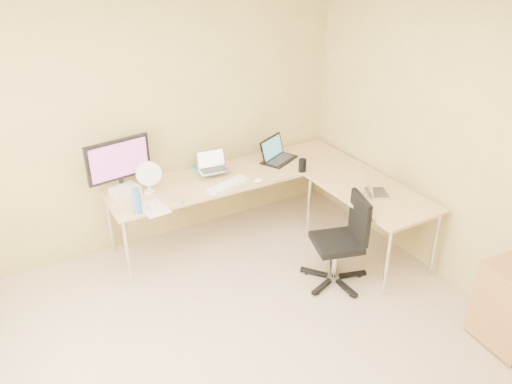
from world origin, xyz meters
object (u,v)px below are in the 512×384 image
monitor (119,166)px  desk_fan (148,178)px  desk_main (236,204)px  laptop_black (279,150)px  water_bottle (137,201)px  keyboard (228,185)px  mug (152,205)px  desk_return (368,223)px  laptop_center (213,162)px  laptop_return (378,184)px  office_chair (337,236)px

monitor → desk_fan: (0.22, -0.15, -0.12)m
desk_main → laptop_black: 0.76m
laptop_black → water_bottle: size_ratio=1.65×
desk_main → monitor: size_ratio=4.24×
desk_main → water_bottle: 1.26m
keyboard → mug: (-0.80, -0.08, 0.03)m
desk_main → desk_return: 1.40m
desk_main → laptop_center: 0.56m
desk_return → laptop_return: laptop_return is taller
laptop_center → keyboard: (0.01, -0.30, -0.14)m
water_bottle → laptop_center: bearing=22.4°
keyboard → desk_fan: size_ratio=1.60×
desk_fan → mug: bearing=-87.1°
monitor → laptop_return: monitor is taller
mug → laptop_return: 2.11m
laptop_center → desk_fan: bearing=-171.3°
desk_main → keyboard: keyboard is taller
water_bottle → office_chair: water_bottle is taller
desk_main → monitor: 1.30m
laptop_black → mug: (-1.57, -0.35, -0.09)m
mug → keyboard: bearing=5.9°
desk_return → mug: mug is taller
water_bottle → laptop_return: 2.23m
desk_main → laptop_black: laptop_black is taller
desk_main → monitor: monitor is taller
laptop_return → desk_fan: bearing=84.2°
laptop_center → monitor: bearing=178.8°
laptop_black → keyboard: laptop_black is taller
mug → laptop_return: bearing=-21.6°
laptop_black → office_chair: (-0.16, -1.26, -0.36)m
monitor → mug: bearing=-83.4°
desk_return → mug: bearing=160.3°
desk_main → monitor: bearing=170.7°
laptop_black → laptop_return: (0.39, -1.13, -0.02)m
water_bottle → desk_fan: (0.22, 0.34, 0.03)m
laptop_black → laptop_return: bearing=-97.8°
desk_main → laptop_return: bearing=-47.9°
laptop_center → laptop_return: size_ratio=0.96×
mug → office_chair: office_chair is taller
monitor → mug: size_ratio=7.20×
desk_main → mug: bearing=-163.3°
mug → desk_fan: bearing=75.8°
monitor → laptop_center: monitor is taller
desk_fan → laptop_return: (1.88, -1.11, -0.04)m
laptop_return → office_chair: (-0.55, -0.13, -0.34)m
laptop_black → desk_fan: desk_fan is taller
laptop_center → keyboard: 0.33m
desk_return → monitor: size_ratio=2.08×
desk_return → water_bottle: (-2.10, 0.70, 0.49)m
laptop_center → mug: (-0.79, -0.38, -0.11)m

